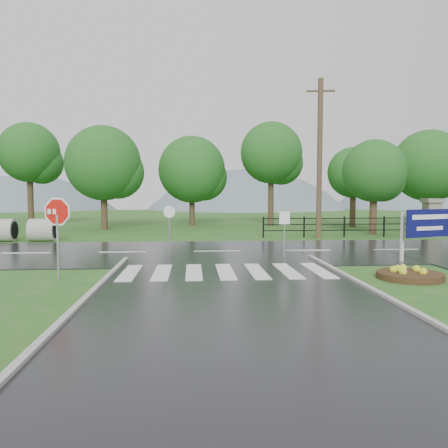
{
  "coord_description": "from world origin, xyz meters",
  "views": [
    {
      "loc": [
        -1.02,
        -8.68,
        2.53
      ],
      "look_at": [
        0.03,
        6.0,
        1.5
      ],
      "focal_mm": 35.0,
      "sensor_mm": 36.0,
      "label": 1
    }
  ],
  "objects": [
    {
      "name": "flower_bed",
      "position": [
        5.39,
        3.69,
        0.14
      ],
      "size": [
        1.91,
        1.91,
        0.38
      ],
      "color": "#332111",
      "rests_on": "ground"
    },
    {
      "name": "fence_west",
      "position": [
        7.75,
        16.0,
        0.72
      ],
      "size": [
        9.58,
        0.08,
        1.2
      ],
      "color": "black",
      "rests_on": "ground"
    },
    {
      "name": "entrance_tree_left",
      "position": [
        10.09,
        17.5,
        3.89
      ],
      "size": [
        3.83,
        3.83,
        5.83
      ],
      "color": "#3D2B1C",
      "rests_on": "ground"
    },
    {
      "name": "stop_sign",
      "position": [
        -4.98,
        4.37,
        1.8
      ],
      "size": [
        1.1,
        0.34,
        2.58
      ],
      "color": "#939399",
      "rests_on": "ground"
    },
    {
      "name": "estate_billboard",
      "position": [
        7.64,
        6.7,
        1.35
      ],
      "size": [
        2.17,
        0.79,
        1.96
      ],
      "color": "silver",
      "rests_on": "ground"
    },
    {
      "name": "hills",
      "position": [
        3.49,
        65.0,
        -15.54
      ],
      "size": [
        102.0,
        48.0,
        48.0
      ],
      "color": "slate",
      "rests_on": "ground"
    },
    {
      "name": "ground",
      "position": [
        0.0,
        0.0,
        0.0
      ],
      "size": [
        120.0,
        120.0,
        0.0
      ],
      "primitive_type": "plane",
      "color": "#285B1E",
      "rests_on": "ground"
    },
    {
      "name": "crosswalk",
      "position": [
        0.0,
        5.0,
        0.06
      ],
      "size": [
        6.5,
        2.8,
        0.02
      ],
      "color": "silver",
      "rests_on": "ground"
    },
    {
      "name": "reg_sign_round",
      "position": [
        -1.96,
        8.78,
        1.31
      ],
      "size": [
        0.47,
        0.13,
        2.04
      ],
      "color": "#939399",
      "rests_on": "ground"
    },
    {
      "name": "utility_pole_east",
      "position": [
        6.08,
        15.5,
        4.52
      ],
      "size": [
        1.58,
        0.34,
        8.9
      ],
      "color": "#473523",
      "rests_on": "ground"
    },
    {
      "name": "reg_sign_small",
      "position": [
        2.55,
        8.13,
        1.32
      ],
      "size": [
        0.41,
        0.06,
        1.83
      ],
      "color": "#939399",
      "rests_on": "ground"
    },
    {
      "name": "treeline",
      "position": [
        1.0,
        24.0,
        0.0
      ],
      "size": [
        83.2,
        5.2,
        10.0
      ],
      "color": "#1B581B",
      "rests_on": "ground"
    },
    {
      "name": "main_road",
      "position": [
        0.0,
        10.0,
        0.0
      ],
      "size": [
        90.0,
        8.0,
        0.04
      ],
      "primitive_type": "cube",
      "color": "black",
      "rests_on": "ground"
    },
    {
      "name": "pillar_west",
      "position": [
        13.0,
        16.0,
        1.18
      ],
      "size": [
        1.0,
        1.0,
        2.24
      ],
      "color": "gray",
      "rests_on": "ground"
    }
  ]
}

